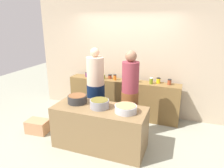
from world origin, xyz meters
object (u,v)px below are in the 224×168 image
cooking_pot_center (99,104)px  bread_crate (38,126)px  preserve_jar_5 (128,78)px  cook_with_tongs (96,92)px  preserve_jar_9 (169,82)px  cook_in_cap (130,99)px  preserve_jar_0 (87,74)px  preserve_jar_2 (104,77)px  preserve_jar_1 (100,76)px  cooking_pot_left (77,99)px  preserve_jar_4 (115,77)px  cooking_pot_right (126,109)px  preserve_jar_7 (151,81)px  preserve_jar_6 (136,79)px  preserve_jar_3 (110,77)px  preserve_jar_8 (158,81)px

cooking_pot_center → bread_crate: size_ratio=0.76×
preserve_jar_5 → cook_with_tongs: cook_with_tongs is taller
preserve_jar_9 → cook_in_cap: 1.11m
preserve_jar_0 → preserve_jar_2: 0.48m
preserve_jar_0 → preserve_jar_5: size_ratio=1.04×
preserve_jar_1 → cooking_pot_left: size_ratio=0.35×
preserve_jar_9 → bread_crate: size_ratio=0.28×
preserve_jar_4 → preserve_jar_2: bearing=-177.9°
cooking_pot_center → cooking_pot_right: (0.50, -0.01, -0.01)m
preserve_jar_7 → preserve_jar_5: bearing=173.8°
preserve_jar_2 → preserve_jar_6: bearing=-0.0°
preserve_jar_0 → cooking_pot_right: bearing=-44.4°
preserve_jar_4 → cook_in_cap: cook_in_cap is taller
preserve_jar_0 → cook_with_tongs: bearing=-50.9°
preserve_jar_1 → cook_in_cap: 1.32m
preserve_jar_3 → cook_in_cap: 1.17m
preserve_jar_4 → cooking_pot_left: preserve_jar_4 is taller
preserve_jar_8 → preserve_jar_4: bearing=-174.6°
preserve_jar_7 → preserve_jar_8: bearing=34.5°
cooking_pot_right → cook_with_tongs: (-0.90, 0.75, -0.06)m
preserve_jar_1 → cooking_pot_center: (0.59, -1.41, -0.11)m
preserve_jar_6 → preserve_jar_9: (0.74, 0.08, -0.01)m
preserve_jar_0 → preserve_jar_6: size_ratio=0.81×
preserve_jar_2 → cook_in_cap: 1.20m
preserve_jar_9 → cooking_pot_center: 1.79m
bread_crate → preserve_jar_9: bearing=29.6°
preserve_jar_1 → preserve_jar_7: bearing=-2.2°
preserve_jar_1 → preserve_jar_9: size_ratio=1.00×
preserve_jar_2 → bread_crate: (-0.97, -1.35, -0.84)m
cook_with_tongs → preserve_jar_3: bearing=84.8°
preserve_jar_5 → preserve_jar_8: (0.72, 0.04, 0.01)m
cooking_pot_left → cooking_pot_right: bearing=-4.6°
preserve_jar_5 → preserve_jar_9: size_ratio=0.86×
preserve_jar_8 → preserve_jar_2: bearing=-175.3°
preserve_jar_3 → preserve_jar_2: bearing=-148.4°
cooking_pot_right → preserve_jar_7: bearing=82.4°
preserve_jar_7 → cook_in_cap: (-0.27, -0.80, -0.18)m
preserve_jar_5 → cooking_pot_center: (-0.11, -1.42, -0.10)m
preserve_jar_9 → bread_crate: (-2.52, -1.43, -0.85)m
preserve_jar_5 → cook_with_tongs: 0.88m
preserve_jar_6 → cooking_pot_left: bearing=-122.5°
preserve_jar_4 → preserve_jar_9: size_ratio=1.06×
preserve_jar_9 → preserve_jar_0: bearing=-179.2°
preserve_jar_8 → cooking_pot_left: preserve_jar_8 is taller
preserve_jar_4 → preserve_jar_0: bearing=176.7°
preserve_jar_2 → cook_with_tongs: bearing=-83.5°
preserve_jar_4 → preserve_jar_5: preserve_jar_4 is taller
preserve_jar_8 → cooking_pot_left: bearing=-133.3°
preserve_jar_8 → cooking_pot_right: (-0.33, -1.47, -0.13)m
preserve_jar_4 → preserve_jar_9: (1.26, 0.07, -0.00)m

